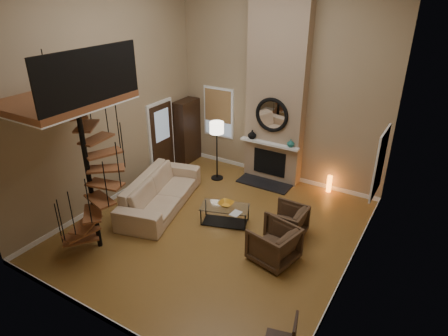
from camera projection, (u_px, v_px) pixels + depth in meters
The scene contains 31 objects.
ground at pixel (215, 229), 9.04m from camera, with size 6.00×6.50×0.01m, color olive.
back_wall at pixel (280, 82), 10.35m from camera, with size 6.00×0.02×5.50m, color #9D8765.
front_wall at pixel (85, 178), 5.34m from camera, with size 6.00×0.02×5.50m, color #9D8765.
left_wall at pixel (106, 94), 9.24m from camera, with size 0.02×6.50×5.50m, color #9D8765.
right_wall at pixel (367, 144), 6.44m from camera, with size 0.02×6.50×5.50m, color #9D8765.
baseboard_back at pixel (274, 173), 11.51m from camera, with size 6.00×0.02×0.12m, color white.
baseboard_front at pixel (111, 322), 6.51m from camera, with size 6.00×0.02×0.12m, color white.
baseboard_left at pixel (120, 194), 10.40m from camera, with size 0.02×6.50×0.12m, color white.
baseboard_right at pixel (345, 272), 7.62m from camera, with size 0.02×6.50×0.12m, color white.
chimney_breast at pixel (277, 83), 10.20m from camera, with size 1.60×0.38×5.50m, color #967D62.
hearth at pixel (264, 184), 11.01m from camera, with size 1.50×0.60×0.04m, color black.
firebox at pixel (269, 163), 11.00m from camera, with size 0.95×0.02×0.72m, color black.
mantel at pixel (269, 144), 10.68m from camera, with size 1.70×0.18×0.06m, color white.
mirror_frame at pixel (272, 115), 10.38m from camera, with size 0.94×0.94×0.10m, color black.
mirror_disc at pixel (272, 115), 10.39m from camera, with size 0.80×0.80×0.01m, color white.
vase_left at pixel (252, 134), 10.90m from camera, with size 0.24×0.24×0.25m, color black.
vase_right at pixel (291, 143), 10.37m from camera, with size 0.20×0.20×0.21m, color #1A5C55.
window_back at pixel (218, 112), 11.70m from camera, with size 1.02×0.06×1.52m.
window_right at pixel (380, 162), 8.49m from camera, with size 0.06×1.02×1.52m.
entry_door at pixel (162, 138), 11.35m from camera, with size 0.10×1.05×2.16m.
loft at pixel (67, 98), 7.20m from camera, with size 1.70×2.20×1.09m.
spiral_stair at pixel (89, 172), 7.71m from camera, with size 1.47×1.47×4.06m.
hutch at pixel (187, 132), 12.10m from camera, with size 0.42×0.89×1.99m, color black.
sofa at pixel (160, 192), 9.81m from camera, with size 2.84×1.11×0.83m, color #C9AC8B.
armchair_near at pixel (290, 223), 8.64m from camera, with size 0.77×0.80×0.72m, color #493322.
armchair_far at pixel (277, 246), 7.89m from camera, with size 0.85×0.87×0.79m, color #493322.
coffee_table at pixel (225, 213), 9.14m from camera, with size 1.23×0.88×0.43m.
bowl at pixel (226, 204), 9.09m from camera, with size 0.35×0.35×0.09m, color gold.
book at pixel (235, 213), 8.79m from camera, with size 0.21×0.28×0.03m, color gray.
floor_lamp at pixel (217, 132), 10.73m from camera, with size 0.39×0.39×1.71m.
accent_lamp at pixel (329, 184), 10.51m from camera, with size 0.13×0.13×0.46m, color orange.
Camera 1 is at (4.07, -6.33, 5.20)m, focal length 31.48 mm.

